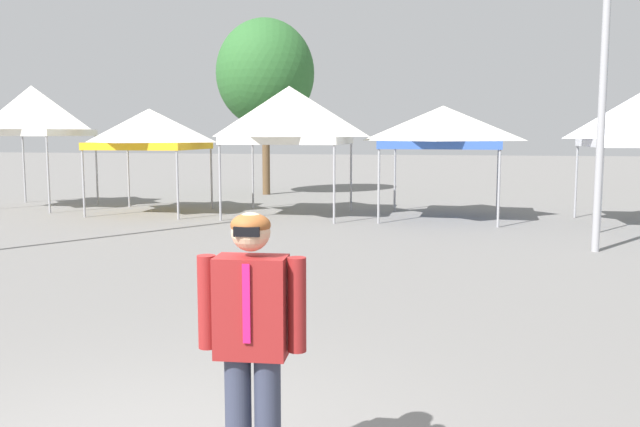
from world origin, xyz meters
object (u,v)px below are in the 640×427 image
(canopy_tent_left_of_center, at_px, (32,111))
(person_foreground, at_px, (252,337))
(light_pole_near_lift, at_px, (607,3))
(tree_behind_tents_center, at_px, (265,74))
(canopy_tent_behind_left, at_px, (443,127))
(canopy_tent_right_of_center, at_px, (289,115))
(canopy_tent_far_left, at_px, (150,129))

(canopy_tent_left_of_center, bearing_deg, person_foreground, -51.62)
(person_foreground, relative_size, light_pole_near_lift, 0.22)
(tree_behind_tents_center, bearing_deg, canopy_tent_behind_left, -41.97)
(light_pole_near_lift, distance_m, tree_behind_tents_center, 14.28)
(canopy_tent_left_of_center, xyz_separation_m, person_foreground, (11.55, -14.58, -1.89))
(canopy_tent_right_of_center, distance_m, tree_behind_tents_center, 6.79)
(canopy_tent_left_of_center, xyz_separation_m, canopy_tent_behind_left, (12.23, -0.19, -0.51))
(canopy_tent_behind_left, relative_size, light_pole_near_lift, 0.39)
(canopy_tent_left_of_center, relative_size, canopy_tent_behind_left, 1.16)
(canopy_tent_left_of_center, height_order, tree_behind_tents_center, tree_behind_tents_center)
(canopy_tent_far_left, relative_size, tree_behind_tents_center, 0.46)
(canopy_tent_far_left, xyz_separation_m, canopy_tent_right_of_center, (4.02, 0.21, 0.37))
(canopy_tent_far_left, relative_size, canopy_tent_behind_left, 0.93)
(canopy_tent_behind_left, distance_m, person_foreground, 14.47)
(canopy_tent_far_left, distance_m, light_pole_near_lift, 12.17)
(canopy_tent_behind_left, xyz_separation_m, person_foreground, (-0.68, -14.39, -1.38))
(canopy_tent_right_of_center, relative_size, person_foreground, 1.98)
(canopy_tent_behind_left, bearing_deg, tree_behind_tents_center, 138.03)
(canopy_tent_right_of_center, height_order, light_pole_near_lift, light_pole_near_lift)
(canopy_tent_left_of_center, height_order, person_foreground, canopy_tent_left_of_center)
(canopy_tent_left_of_center, distance_m, person_foreground, 18.70)
(canopy_tent_far_left, bearing_deg, light_pole_near_lift, -20.69)
(tree_behind_tents_center, bearing_deg, canopy_tent_right_of_center, -67.92)
(person_foreground, xyz_separation_m, tree_behind_tents_center, (-5.92, 20.32, 3.40))
(canopy_tent_left_of_center, xyz_separation_m, canopy_tent_right_of_center, (8.11, -0.36, -0.18))
(canopy_tent_far_left, height_order, light_pole_near_lift, light_pole_near_lift)
(canopy_tent_right_of_center, bearing_deg, canopy_tent_far_left, -177.00)
(canopy_tent_left_of_center, height_order, canopy_tent_behind_left, canopy_tent_left_of_center)
(canopy_tent_far_left, bearing_deg, tree_behind_tents_center, 76.21)
(light_pole_near_lift, bearing_deg, tree_behind_tents_center, 132.47)
(person_foreground, bearing_deg, tree_behind_tents_center, 106.23)
(canopy_tent_behind_left, relative_size, person_foreground, 1.78)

